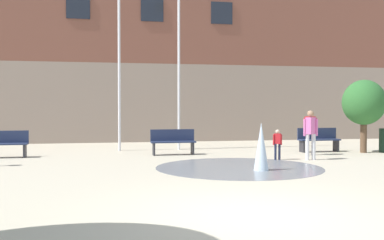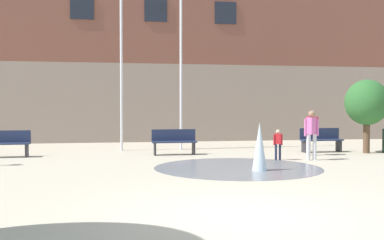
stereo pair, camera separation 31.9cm
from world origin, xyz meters
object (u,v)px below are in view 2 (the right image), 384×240
Objects in this scene: park_bench_far_right at (321,139)px; street_tree_near_building at (367,103)px; adult_near_bench at (312,129)px; flagpole_right at (182,42)px; park_bench_center at (174,141)px; park_bench_under_left_flagpole at (6,143)px; child_running at (278,142)px; flagpole_left at (122,40)px; teen_by_trashcan at (311,131)px.

street_tree_near_building is (1.49, -0.66, 1.39)m from park_bench_far_right.
adult_near_bench is 0.20× the size of flagpole_right.
park_bench_under_left_flagpole is at bearing 178.20° from park_bench_center.
child_running reaches higher than park_bench_center.
adult_near_bench is 2.57m from street_tree_near_building.
adult_near_bench is (1.69, 1.13, 0.35)m from child_running.
flagpole_left is (-7.45, 1.88, 3.88)m from park_bench_far_right.
teen_by_trashcan is 0.19× the size of flagpole_left.
park_bench_under_left_flagpole is 10.26m from teen_by_trashcan.
street_tree_near_building is at bearing -113.97° from adult_near_bench.
street_tree_near_building reaches higher than adult_near_bench.
child_running is 0.12× the size of flagpole_right.
child_running reaches higher than park_bench_under_left_flagpole.
flagpole_right is at bearing 159.75° from park_bench_far_right.
flagpole_left reaches higher than park_bench_far_right.
park_bench_center is 0.58× the size of street_tree_near_building.
child_running is (-2.56, -2.21, 0.10)m from park_bench_far_right.
park_bench_far_right is 0.20× the size of flagpole_right.
street_tree_near_building is (8.94, -2.54, -2.48)m from flagpole_left.
teen_by_trashcan is at bearing 21.18° from child_running.
teen_by_trashcan reaches higher than park_bench_center.
park_bench_under_left_flagpole is at bearing 176.25° from street_tree_near_building.
park_bench_under_left_flagpole is 13.02m from street_tree_near_building.
teen_by_trashcan is (9.91, -2.62, 0.45)m from park_bench_under_left_flagpole.
adult_near_bench is (10.56, -1.26, 0.45)m from park_bench_under_left_flagpole.
flagpole_right reaches higher than park_bench_under_left_flagpole.
park_bench_under_left_flagpole is 9.18m from child_running.
park_bench_center is 0.20× the size of flagpole_right.
park_bench_center is 0.19× the size of flagpole_left.
flagpole_left reaches higher than park_bench_center.
flagpole_left reaches higher than teen_by_trashcan.
child_running is at bearing -39.90° from flagpole_left.
street_tree_near_building is at bearing -15.87° from flagpole_left.
park_bench_center is 3.80m from child_running.
flagpole_left reaches higher than park_bench_under_left_flagpole.
adult_near_bench is (0.65, 1.35, 0.00)m from teen_by_trashcan.
street_tree_near_building is (4.05, 1.55, 1.29)m from child_running.
child_running is 7.41m from flagpole_left.
flagpole_left is at bearing 180.00° from flagpole_right.
street_tree_near_building is at bearing -5.32° from park_bench_center.
park_bench_center and park_bench_far_right have the same top height.
flagpole_left is at bearing 133.90° from park_bench_center.
park_bench_under_left_flagpole is at bearing -165.02° from flagpole_right.
park_bench_center is 1.62× the size of child_running.
park_bench_under_left_flagpole is 1.62× the size of child_running.
adult_near_bench reaches higher than child_running.
park_bench_far_right is 1.01× the size of teen_by_trashcan.
flagpole_right is 7.46m from street_tree_near_building.
park_bench_center is at bearing 114.16° from teen_by_trashcan.
teen_by_trashcan is 0.20× the size of flagpole_right.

